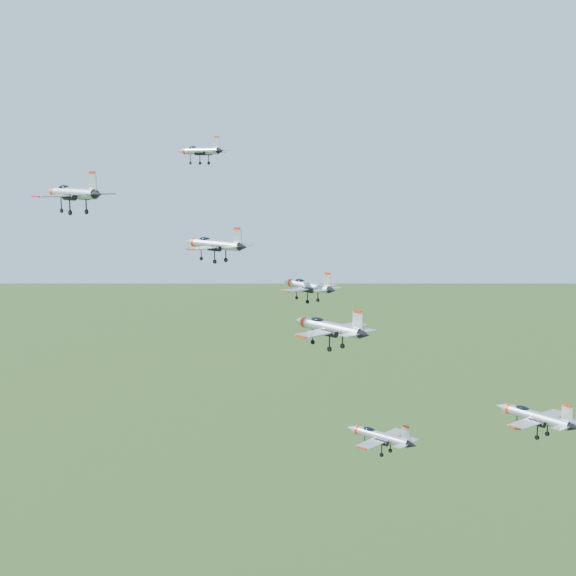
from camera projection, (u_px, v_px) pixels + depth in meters
The scene contains 7 objects.
jet_lead at pixel (200, 151), 127.82m from camera, with size 10.61×8.86×2.84m.
jet_left_high at pixel (214, 244), 114.53m from camera, with size 12.54×10.44×3.35m.
jet_right_high at pixel (72, 193), 104.91m from camera, with size 13.43×11.30×3.61m.
jet_left_low at pixel (308, 286), 113.81m from camera, with size 10.92×9.29×2.97m.
jet_right_low at pixel (329, 327), 98.59m from camera, with size 12.82×10.84×3.46m.
jet_trail at pixel (380, 436), 106.63m from camera, with size 11.28×9.43×3.02m.
jet_extra at pixel (535, 416), 100.83m from camera, with size 11.92×10.19×3.27m.
Camera 1 is at (69.86, -92.36, 155.58)m, focal length 50.00 mm.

